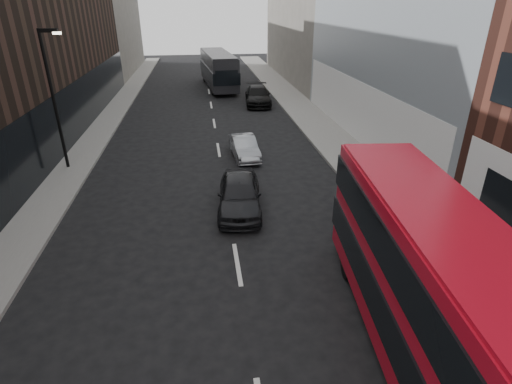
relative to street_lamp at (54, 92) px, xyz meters
name	(u,v)px	position (x,y,z in m)	size (l,w,h in m)	color
sidewalk_right	(315,122)	(15.72, 7.00, -4.11)	(3.00, 80.00, 0.15)	slate
sidewalk_left	(101,131)	(0.22, 7.00, -4.11)	(2.00, 80.00, 0.15)	slate
building_left_mid	(50,21)	(-3.28, 12.00, 2.82)	(5.00, 24.00, 14.00)	black
building_left_far	(109,18)	(-3.28, 34.00, 2.32)	(5.00, 20.00, 13.00)	#625E56
street_lamp	(54,92)	(0.00, 0.00, 0.00)	(1.06, 0.22, 7.00)	black
red_bus	(430,283)	(12.40, -14.55, -1.90)	(3.47, 10.33, 4.11)	#B30B1C
grey_bus	(218,69)	(9.35, 21.87, -2.27)	(3.59, 11.22, 3.57)	black
car_a	(240,194)	(8.72, -6.00, -3.41)	(1.82, 4.53, 1.54)	black
car_b	(244,147)	(9.65, 0.52, -3.56)	(1.31, 3.77, 1.24)	#979A9F
car_c	(258,96)	(12.36, 13.65, -3.41)	(2.17, 5.33, 1.55)	black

